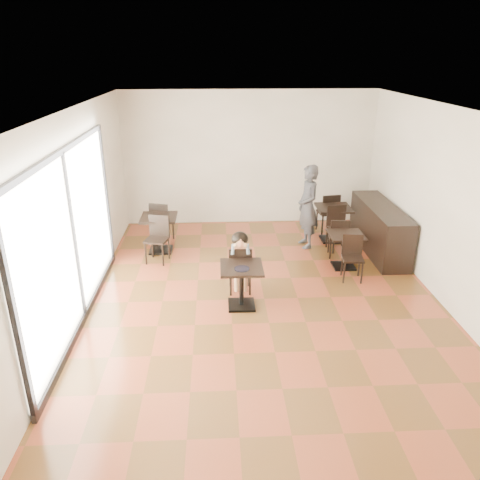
{
  "coord_description": "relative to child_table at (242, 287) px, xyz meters",
  "views": [
    {
      "loc": [
        -0.78,
        -7.12,
        3.99
      ],
      "look_at": [
        -0.41,
        0.28,
        1.0
      ],
      "focal_mm": 35.0,
      "sensor_mm": 36.0,
      "label": 1
    }
  ],
  "objects": [
    {
      "name": "wall_left",
      "position": [
        -2.59,
        0.22,
        1.23
      ],
      "size": [
        0.01,
        8.0,
        3.2
      ],
      "primitive_type": "cube",
      "color": "white",
      "rests_on": "floor"
    },
    {
      "name": "child",
      "position": [
        0.0,
        0.55,
        0.19
      ],
      "size": [
        0.4,
        0.56,
        1.11
      ],
      "primitive_type": null,
      "color": "slate",
      "rests_on": "child_chair"
    },
    {
      "name": "storefront_window",
      "position": [
        -2.56,
        -0.28,
        1.03
      ],
      "size": [
        0.04,
        4.5,
        2.6
      ],
      "primitive_type": "cube",
      "color": "white",
      "rests_on": "floor"
    },
    {
      "name": "chair_mid_b",
      "position": [
        2.11,
        0.89,
        0.05
      ],
      "size": [
        0.42,
        0.42,
        0.84
      ],
      "primitive_type": null,
      "rotation": [
        0.0,
        0.0,
        -0.12
      ],
      "color": "black",
      "rests_on": "floor"
    },
    {
      "name": "ceiling",
      "position": [
        0.41,
        0.22,
        2.83
      ],
      "size": [
        6.0,
        8.0,
        0.01
      ],
      "primitive_type": "cube",
      "color": "white",
      "rests_on": "floor"
    },
    {
      "name": "wall_front",
      "position": [
        0.41,
        -3.78,
        1.23
      ],
      "size": [
        6.0,
        0.01,
        3.2
      ],
      "primitive_type": "cube",
      "color": "white",
      "rests_on": "floor"
    },
    {
      "name": "wall_right",
      "position": [
        3.41,
        0.22,
        1.23
      ],
      "size": [
        0.01,
        8.0,
        3.2
      ],
      "primitive_type": "cube",
      "color": "white",
      "rests_on": "floor"
    },
    {
      "name": "child_table",
      "position": [
        0.0,
        0.0,
        0.0
      ],
      "size": [
        0.7,
        0.7,
        0.74
      ],
      "primitive_type": null,
      "color": "black",
      "rests_on": "floor"
    },
    {
      "name": "chair_left_b",
      "position": [
        -1.61,
        1.89,
        0.1
      ],
      "size": [
        0.51,
        0.51,
        0.94
      ],
      "primitive_type": null,
      "rotation": [
        0.0,
        0.0,
        -0.24
      ],
      "color": "black",
      "rests_on": "floor"
    },
    {
      "name": "child_chair",
      "position": [
        0.0,
        0.55,
        0.07
      ],
      "size": [
        0.4,
        0.4,
        0.88
      ],
      "primitive_type": null,
      "rotation": [
        0.0,
        0.0,
        3.14
      ],
      "color": "black",
      "rests_on": "floor"
    },
    {
      "name": "pizza_slice",
      "position": [
        0.0,
        0.36,
        0.6
      ],
      "size": [
        0.26,
        0.2,
        0.06
      ],
      "primitive_type": null,
      "color": "tan",
      "rests_on": "child"
    },
    {
      "name": "cafe_table_left",
      "position": [
        -1.61,
        2.44,
        0.02
      ],
      "size": [
        0.9,
        0.9,
        0.78
      ],
      "primitive_type": null,
      "rotation": [
        0.0,
        0.0,
        -0.24
      ],
      "color": "black",
      "rests_on": "floor"
    },
    {
      "name": "service_counter",
      "position": [
        3.06,
        2.22,
        0.13
      ],
      "size": [
        0.6,
        2.4,
        1.0
      ],
      "primitive_type": "cube",
      "color": "black",
      "rests_on": "floor"
    },
    {
      "name": "wall_back",
      "position": [
        0.41,
        4.22,
        1.23
      ],
      "size": [
        6.0,
        0.01,
        3.2
      ],
      "primitive_type": "cube",
      "color": "white",
      "rests_on": "floor"
    },
    {
      "name": "chair_mid_a",
      "position": [
        2.11,
        1.99,
        0.05
      ],
      "size": [
        0.42,
        0.42,
        0.84
      ],
      "primitive_type": null,
      "rotation": [
        0.0,
        0.0,
        3.02
      ],
      "color": "black",
      "rests_on": "floor"
    },
    {
      "name": "plate",
      "position": [
        0.0,
        -0.1,
        0.38
      ],
      "size": [
        0.25,
        0.25,
        0.01
      ],
      "primitive_type": "cylinder",
      "color": "black",
      "rests_on": "child_table"
    },
    {
      "name": "chair_back_a",
      "position": [
        2.21,
        3.42,
        0.11
      ],
      "size": [
        0.49,
        0.49,
        0.95
      ],
      "primitive_type": null,
      "rotation": [
        0.0,
        0.0,
        3.3
      ],
      "color": "black",
      "rests_on": "floor"
    },
    {
      "name": "floor",
      "position": [
        0.41,
        0.22,
        -0.37
      ],
      "size": [
        6.0,
        8.0,
        0.01
      ],
      "primitive_type": "cube",
      "color": "brown",
      "rests_on": "ground"
    },
    {
      "name": "adult_patron",
      "position": [
        1.56,
        2.57,
        0.54
      ],
      "size": [
        0.53,
        0.72,
        1.81
      ],
      "primitive_type": "imported",
      "rotation": [
        0.0,
        0.0,
        -1.41
      ],
      "color": "#3A3A40",
      "rests_on": "floor"
    },
    {
      "name": "cafe_table_back",
      "position": [
        2.21,
        2.87,
        0.03
      ],
      "size": [
        0.86,
        0.86,
        0.79
      ],
      "primitive_type": null,
      "rotation": [
        0.0,
        0.0,
        0.16
      ],
      "color": "black",
      "rests_on": "floor"
    },
    {
      "name": "cafe_table_mid",
      "position": [
        2.11,
        1.44,
        -0.02
      ],
      "size": [
        0.74,
        0.74,
        0.7
      ],
      "primitive_type": null,
      "rotation": [
        0.0,
        0.0,
        -0.12
      ],
      "color": "black",
      "rests_on": "floor"
    },
    {
      "name": "chair_back_b",
      "position": [
        2.21,
        2.32,
        0.11
      ],
      "size": [
        0.49,
        0.49,
        0.95
      ],
      "primitive_type": null,
      "rotation": [
        0.0,
        0.0,
        0.16
      ],
      "color": "black",
      "rests_on": "floor"
    },
    {
      "name": "chair_left_a",
      "position": [
        -1.61,
        2.99,
        0.1
      ],
      "size": [
        0.51,
        0.51,
        0.94
      ],
      "primitive_type": null,
      "rotation": [
        0.0,
        0.0,
        2.9
      ],
      "color": "black",
      "rests_on": "floor"
    }
  ]
}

